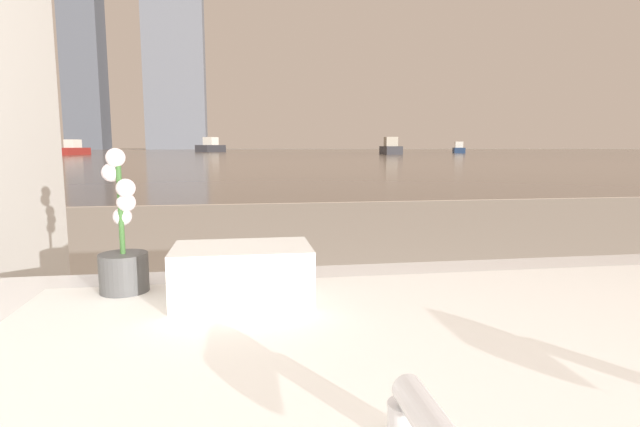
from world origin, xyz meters
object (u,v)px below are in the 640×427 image
object	(u,v)px
faucet_near	(426,427)
harbor_boat_0	(391,148)
potted_orchid	(123,250)
towel_stack	(242,273)

from	to	relation	value
faucet_near	harbor_boat_0	bearing A→B (deg)	73.18
potted_orchid	towel_stack	size ratio (longest dim) A/B	1.11
faucet_near	harbor_boat_0	distance (m)	49.10
potted_orchid	harbor_boat_0	bearing A→B (deg)	72.41
potted_orchid	towel_stack	world-z (taller)	potted_orchid
potted_orchid	harbor_boat_0	xyz separation A→B (m)	(14.66, 46.26, -0.01)
potted_orchid	towel_stack	xyz separation A→B (m)	(0.27, -0.10, -0.04)
faucet_near	harbor_boat_0	size ratio (longest dim) A/B	0.04
faucet_near	harbor_boat_0	xyz separation A→B (m)	(14.21, 47.00, 0.04)
towel_stack	harbor_boat_0	bearing A→B (deg)	72.76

